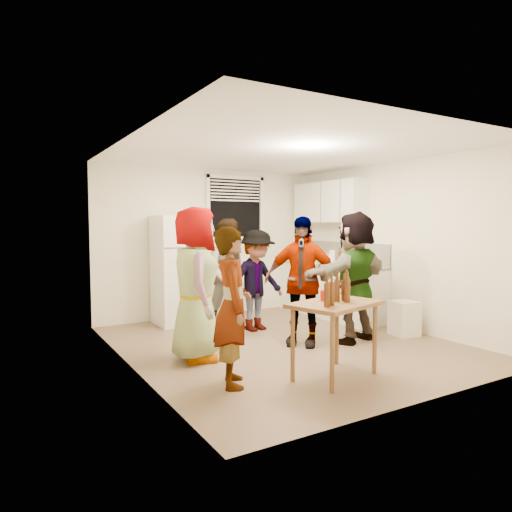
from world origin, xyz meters
TOP-DOWN VIEW (x-y plane):
  - room at (0.00, 0.00)m, footprint 4.00×4.50m
  - window at (0.45, 2.21)m, footprint 1.12×0.10m
  - refrigerator at (-0.75, 1.88)m, footprint 0.70×0.70m
  - counter_lower at (1.70, 1.15)m, footprint 0.60×2.20m
  - countertop at (1.70, 1.15)m, footprint 0.64×2.22m
  - backsplash at (1.99, 1.15)m, footprint 0.03×2.20m
  - upper_cabinets at (1.83, 1.35)m, footprint 0.34×1.60m
  - kettle at (1.65, 1.20)m, footprint 0.33×0.31m
  - paper_towel at (1.68, 1.06)m, footprint 0.11×0.11m
  - wine_bottle at (1.75, 1.87)m, footprint 0.08×0.08m
  - beer_bottle_counter at (1.60, 0.78)m, footprint 0.06×0.06m
  - blue_cup at (1.50, 0.36)m, footprint 0.08×0.08m
  - picture_frame at (1.92, 1.76)m, footprint 0.02×0.17m
  - trash_bin at (1.71, -0.48)m, footprint 0.38×0.38m
  - serving_table at (-0.30, -1.35)m, footprint 1.05×0.84m
  - beer_bottle_table at (-0.16, -1.33)m, footprint 0.06×0.06m
  - red_cup at (-0.33, -1.21)m, footprint 0.08×0.08m
  - guest_grey at (-1.28, -0.05)m, footprint 1.94×1.32m
  - guest_stripe at (-1.30, -1.01)m, footprint 1.64×1.10m
  - guest_back_left at (-0.23, 1.09)m, footprint 1.30×1.82m
  - guest_back_right at (0.07, 0.85)m, footprint 1.22×1.64m
  - guest_black at (0.16, -0.14)m, footprint 1.89×1.86m
  - guest_orange at (0.88, -0.35)m, footprint 1.93×2.03m

SIDE VIEW (x-z plane):
  - room at x=0.00m, z-range -1.25..1.25m
  - serving_table at x=-0.30m, z-range -0.39..0.39m
  - guest_grey at x=-1.28m, z-range -0.28..0.28m
  - guest_stripe at x=-1.30m, z-range -0.18..0.18m
  - guest_back_left at x=-0.23m, z-range -0.31..0.31m
  - guest_back_right at x=0.07m, z-range -0.28..0.28m
  - guest_black at x=0.16m, z-range -0.20..0.20m
  - guest_orange at x=0.88m, z-range -0.26..0.26m
  - trash_bin at x=1.71m, z-range 0.01..0.49m
  - counter_lower at x=1.70m, z-range 0.00..0.86m
  - beer_bottle_table at x=-0.16m, z-range 0.67..0.88m
  - red_cup at x=-0.33m, z-range 0.72..0.83m
  - refrigerator at x=-0.75m, z-range 0.00..1.70m
  - countertop at x=1.70m, z-range 0.86..0.90m
  - paper_towel at x=1.68m, z-range 0.79..1.01m
  - wine_bottle at x=1.75m, z-range 0.74..1.06m
  - beer_bottle_counter at x=1.60m, z-range 0.79..1.01m
  - blue_cup at x=1.50m, z-range 0.85..0.95m
  - kettle at x=1.65m, z-range 0.79..1.01m
  - picture_frame at x=1.92m, z-range 0.90..1.04m
  - backsplash at x=1.99m, z-range 0.90..1.26m
  - window at x=0.45m, z-range 1.32..2.38m
  - upper_cabinets at x=1.83m, z-range 1.60..2.30m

